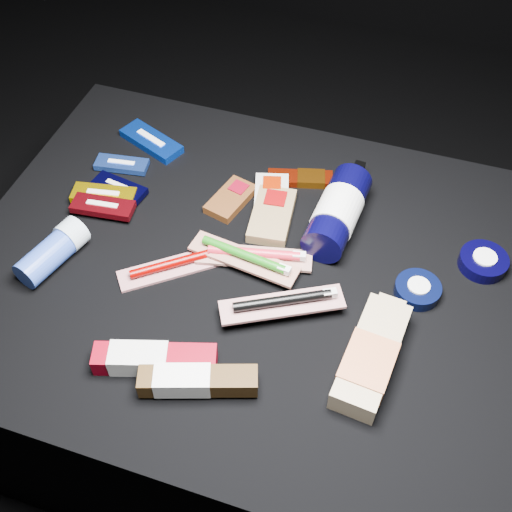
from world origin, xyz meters
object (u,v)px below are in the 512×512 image
(lotion_bottle, at_px, (338,212))
(bodywash_bottle, at_px, (371,358))
(toothpaste_carton_red, at_px, (149,359))
(deodorant_stick, at_px, (53,251))

(lotion_bottle, height_order, bodywash_bottle, lotion_bottle)
(toothpaste_carton_red, bearing_deg, deodorant_stick, 133.26)
(lotion_bottle, bearing_deg, toothpaste_carton_red, -114.18)
(lotion_bottle, height_order, toothpaste_carton_red, lotion_bottle)
(bodywash_bottle, relative_size, deodorant_stick, 1.51)
(toothpaste_carton_red, bearing_deg, bodywash_bottle, 1.38)
(bodywash_bottle, distance_m, toothpaste_carton_red, 0.33)
(lotion_bottle, height_order, deodorant_stick, lotion_bottle)
(lotion_bottle, relative_size, toothpaste_carton_red, 1.26)
(deodorant_stick, bearing_deg, bodywash_bottle, 12.37)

